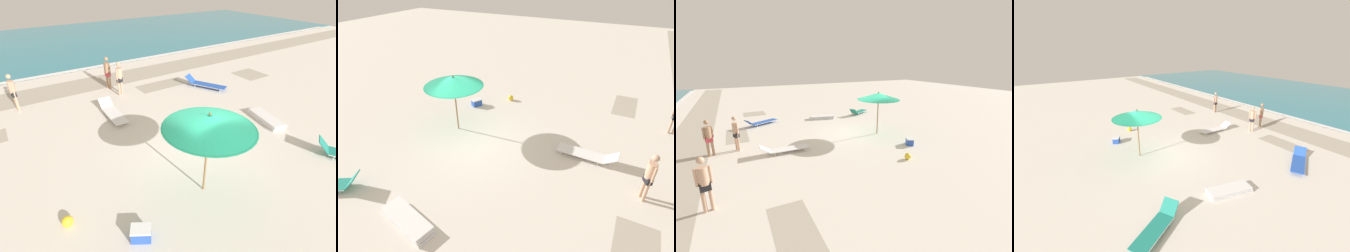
{
  "view_description": "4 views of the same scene",
  "coord_description": "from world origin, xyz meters",
  "views": [
    {
      "loc": [
        -4.58,
        -5.2,
        5.64
      ],
      "look_at": [
        -0.05,
        1.73,
        0.74
      ],
      "focal_mm": 28.0,
      "sensor_mm": 36.0,
      "label": 1
    },
    {
      "loc": [
        7.69,
        5.66,
        6.5
      ],
      "look_at": [
        -0.46,
        1.57,
        0.85
      ],
      "focal_mm": 28.0,
      "sensor_mm": 36.0,
      "label": 2
    },
    {
      "loc": [
        -11.44,
        6.81,
        4.37
      ],
      "look_at": [
        -0.42,
        1.32,
        0.76
      ],
      "focal_mm": 24.0,
      "sensor_mm": 36.0,
      "label": 3
    },
    {
      "loc": [
        9.71,
        -4.95,
        5.65
      ],
      "look_at": [
        -0.68,
        1.92,
        1.07
      ],
      "focal_mm": 24.0,
      "sensor_mm": 36.0,
      "label": 4
    }
  ],
  "objects": [
    {
      "name": "ground_plane",
      "position": [
        0.0,
        0.01,
        -0.08
      ],
      "size": [
        60.0,
        60.0,
        0.16
      ],
      "color": "silver"
    },
    {
      "name": "ocean_water",
      "position": [
        0.0,
        20.96,
        0.03
      ],
      "size": [
        60.0,
        18.2,
        0.07
      ],
      "color": "teal",
      "rests_on": "ground_plane"
    },
    {
      "name": "beach_umbrella",
      "position": [
        -0.51,
        -0.91,
        2.31
      ],
      "size": [
        2.52,
        2.52,
        2.59
      ],
      "color": "olive",
      "rests_on": "ground_plane"
    },
    {
      "name": "lounger_stack",
      "position": [
        4.45,
        0.82,
        0.12
      ],
      "size": [
        1.03,
        1.98,
        0.24
      ],
      "rotation": [
        0.0,
        0.0,
        -0.23
      ],
      "color": "white",
      "rests_on": "ground_plane"
    },
    {
      "name": "sun_lounger_under_umbrella",
      "position": [
        4.73,
        5.23,
        0.21
      ],
      "size": [
        1.61,
        2.33,
        0.55
      ],
      "rotation": [
        0.0,
        0.0,
        0.48
      ],
      "color": "blue",
      "rests_on": "ground_plane"
    },
    {
      "name": "sun_lounger_beside_umbrella",
      "position": [
        4.61,
        -2.55,
        0.22
      ],
      "size": [
        1.56,
        2.12,
        0.58
      ],
      "rotation": [
        0.0,
        0.0,
        0.52
      ],
      "color": "#1E8475",
      "rests_on": "ground_plane"
    },
    {
      "name": "sun_lounger_near_water_left",
      "position": [
        -0.96,
        4.85,
        0.2
      ],
      "size": [
        0.68,
        2.32,
        0.49
      ],
      "rotation": [
        0.0,
        0.0,
        -0.03
      ],
      "color": "white",
      "rests_on": "ground_plane"
    },
    {
      "name": "beachgoer_wading_adult",
      "position": [
        0.17,
        8.06,
        1.0
      ],
      "size": [
        0.28,
        0.42,
        1.76
      ],
      "rotation": [
        0.0,
        0.0,
        1.97
      ],
      "color": "#A37A5B",
      "rests_on": "ground_plane"
    },
    {
      "name": "beachgoer_shoreline_child",
      "position": [
        -4.45,
        7.87,
        1.0
      ],
      "size": [
        0.27,
        0.44,
        1.76
      ],
      "rotation": [
        0.0,
        0.0,
        4.88
      ],
      "color": "tan",
      "rests_on": "ground_plane"
    },
    {
      "name": "beachgoer_strolling_adult",
      "position": [
        0.35,
        6.9,
        1.0
      ],
      "size": [
        0.41,
        0.3,
        1.76
      ],
      "rotation": [
        0.0,
        0.0,
        0.47
      ],
      "color": "tan",
      "rests_on": "ground_plane"
    },
    {
      "name": "beach_ball",
      "position": [
        -4.26,
        -0.03,
        0.15
      ],
      "size": [
        0.29,
        0.29,
        0.29
      ],
      "color": "yellow",
      "rests_on": "ground_plane"
    },
    {
      "name": "cooler_box",
      "position": [
        -2.87,
        -1.4,
        0.19
      ],
      "size": [
        0.61,
        0.56,
        0.37
      ],
      "rotation": [
        0.0,
        0.0,
        5.74
      ],
      "color": "blue",
      "rests_on": "ground_plane"
    }
  ]
}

